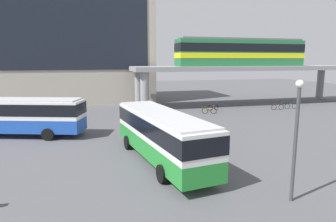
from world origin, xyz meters
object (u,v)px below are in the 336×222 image
at_px(station_building, 65,40).
at_px(bicycle_orange, 209,111).
at_px(bicycle_blue, 213,108).
at_px(bus_main, 161,131).
at_px(bicycle_green, 291,106).
at_px(bus_secondary, 18,113).
at_px(bicycle_brown, 278,107).
at_px(train, 241,52).

distance_m(station_building, bicycle_orange, 24.66).
bearing_deg(station_building, bicycle_blue, -35.78).
relative_size(bus_main, bicycle_green, 6.32).
relative_size(bus_secondary, bicycle_brown, 6.30).
xyz_separation_m(bus_main, bicycle_orange, (9.67, 15.13, -1.63)).
relative_size(bus_main, bicycle_orange, 6.79).
xyz_separation_m(bicycle_brown, bicycle_green, (2.22, 0.26, 0.00)).
bearing_deg(bicycle_blue, bicycle_orange, -124.40).
relative_size(station_building, bus_secondary, 2.26).
height_order(bicycle_brown, bicycle_green, same).
xyz_separation_m(bicycle_blue, bicycle_orange, (-1.43, -2.08, 0.00)).
relative_size(bus_secondary, bicycle_orange, 6.78).
distance_m(bicycle_orange, bicycle_brown, 9.77).
relative_size(station_building, train, 1.35).
bearing_deg(bicycle_green, bus_main, -143.91).
bearing_deg(bicycle_green, bicycle_orange, -176.91).
bearing_deg(train, bicycle_brown, -62.98).
bearing_deg(bus_secondary, bicycle_orange, 16.07).
xyz_separation_m(train, bicycle_green, (4.93, -5.07, -7.17)).
xyz_separation_m(station_building, bicycle_green, (29.00, -14.74, -9.02)).
distance_m(bus_secondary, bicycle_brown, 30.31).
distance_m(train, bicycle_green, 10.07).
bearing_deg(bicycle_green, station_building, 153.06).
height_order(station_building, bicycle_blue, station_building).
bearing_deg(bus_main, bicycle_green, 36.09).
distance_m(station_building, bus_main, 32.25).
xyz_separation_m(bus_secondary, bicycle_blue, (21.31, 7.81, -1.63)).
height_order(station_building, bicycle_orange, station_building).
bearing_deg(bicycle_orange, train, 39.06).
relative_size(station_building, bicycle_blue, 15.01).
height_order(train, bicycle_brown, train).
bearing_deg(bicycle_brown, station_building, 150.76).
height_order(station_building, bus_secondary, station_building).
bearing_deg(bicycle_brown, bicycle_green, 6.66).
relative_size(bus_main, bicycle_brown, 6.31).
bearing_deg(bicycle_green, bicycle_brown, -173.34).
relative_size(train, bus_main, 1.67).
relative_size(train, bicycle_orange, 11.30).
relative_size(bicycle_orange, bicycle_brown, 0.93).
bearing_deg(bicycle_brown, bus_secondary, -168.34).
height_order(station_building, bicycle_green, station_building).
bearing_deg(bus_secondary, bicycle_green, 11.31).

